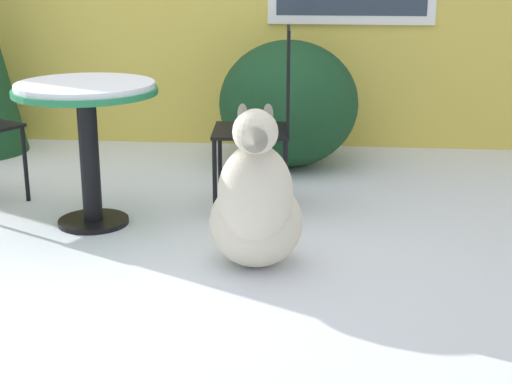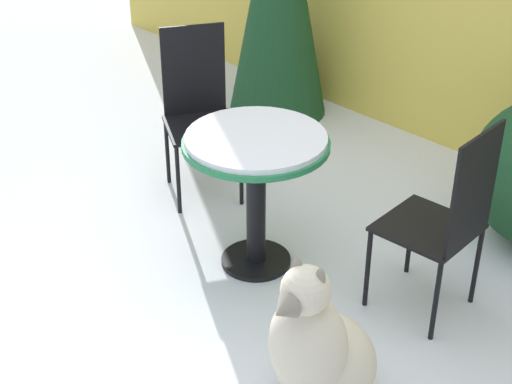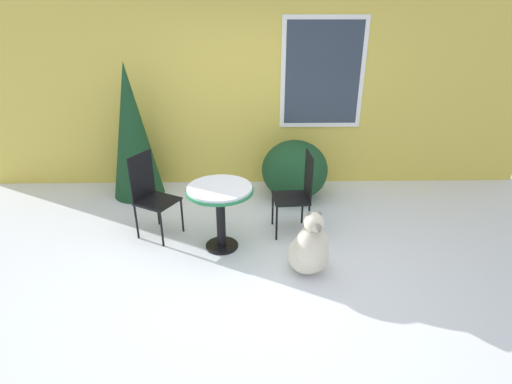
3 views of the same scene
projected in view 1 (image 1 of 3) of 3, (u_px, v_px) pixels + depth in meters
ground_plane at (153, 250)px, 3.71m from camera, size 16.00×16.00×0.00m
shrub_left at (289, 104)px, 5.08m from camera, size 0.90×0.91×0.82m
patio_table at (87, 112)px, 3.90m from camera, size 0.72×0.72×0.74m
patio_chair_far_side at (267, 115)px, 4.15m from camera, size 0.43×0.43×0.98m
dog at (256, 207)px, 3.41m from camera, size 0.45×0.61×0.76m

